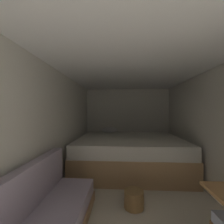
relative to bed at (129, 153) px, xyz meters
name	(u,v)px	position (x,y,z in m)	size (l,w,h in m)	color
ground_plane	(134,203)	(0.00, -1.36, -0.37)	(6.75, 6.75, 0.00)	beige
wall_back	(127,122)	(0.00, 1.04, 0.64)	(2.58, 0.05, 2.02)	silver
wall_left	(50,133)	(-1.26, -1.36, 0.64)	(0.05, 4.75, 2.02)	silver
ceiling_slab	(134,63)	(0.00, -1.36, 1.68)	(2.58, 4.75, 0.05)	white
bed	(129,153)	(0.00, 0.00, 0.00)	(2.36, 1.95, 0.89)	tan
wicker_basket	(134,199)	(-0.01, -1.45, -0.25)	(0.27, 0.27, 0.23)	olive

